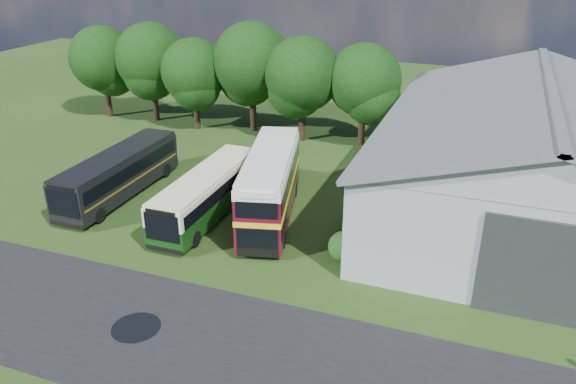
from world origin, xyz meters
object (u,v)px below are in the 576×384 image
at_px(bus_maroon_double, 270,187).
at_px(bus_dark_single, 119,173).
at_px(bus_green_single, 207,193).
at_px(storage_shed, 538,149).

xyz_separation_m(bus_maroon_double, bus_dark_single, (-10.78, -0.28, -0.58)).
bearing_deg(bus_dark_single, bus_green_single, -6.36).
distance_m(bus_maroon_double, bus_dark_single, 10.80).
relative_size(storage_shed, bus_green_single, 2.35).
height_order(storage_shed, bus_maroon_double, storage_shed).
bearing_deg(bus_green_single, storage_shed, 22.38).
relative_size(storage_shed, bus_maroon_double, 2.36).
xyz_separation_m(storage_shed, bus_maroon_double, (-14.89, -6.98, -1.98)).
bearing_deg(bus_maroon_double, storage_shed, 10.85).
height_order(bus_green_single, bus_maroon_double, bus_maroon_double).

